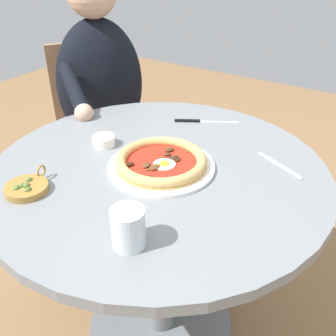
{
  "coord_description": "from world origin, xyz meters",
  "views": [
    {
      "loc": [
        -0.76,
        -0.53,
        1.29
      ],
      "look_at": [
        0.01,
        -0.02,
        0.72
      ],
      "focal_mm": 39.96,
      "sensor_mm": 36.0,
      "label": 1
    }
  ],
  "objects_px": {
    "water_glass": "(128,230)",
    "olive_pan": "(27,188)",
    "pizza_on_plate": "(161,162)",
    "diner_person": "(104,125)",
    "ramekin_capers": "(104,140)",
    "fork_utensil": "(280,165)",
    "cafe_chair_diner": "(98,117)",
    "dining_table": "(159,212)",
    "steak_knife": "(197,121)"
  },
  "relations": [
    {
      "from": "steak_knife",
      "to": "diner_person",
      "type": "relative_size",
      "value": 0.17
    },
    {
      "from": "ramekin_capers",
      "to": "fork_utensil",
      "type": "distance_m",
      "value": 0.54
    },
    {
      "from": "ramekin_capers",
      "to": "fork_utensil",
      "type": "bearing_deg",
      "value": -70.17
    },
    {
      "from": "fork_utensil",
      "to": "diner_person",
      "type": "height_order",
      "value": "diner_person"
    },
    {
      "from": "steak_knife",
      "to": "fork_utensil",
      "type": "relative_size",
      "value": 1.28
    },
    {
      "from": "dining_table",
      "to": "olive_pan",
      "type": "bearing_deg",
      "value": 143.84
    },
    {
      "from": "diner_person",
      "to": "olive_pan",
      "type": "bearing_deg",
      "value": -151.86
    },
    {
      "from": "fork_utensil",
      "to": "cafe_chair_diner",
      "type": "xyz_separation_m",
      "value": [
        0.3,
        1.0,
        -0.2
      ]
    },
    {
      "from": "pizza_on_plate",
      "to": "cafe_chair_diner",
      "type": "relative_size",
      "value": 0.35
    },
    {
      "from": "diner_person",
      "to": "dining_table",
      "type": "bearing_deg",
      "value": -124.85
    },
    {
      "from": "dining_table",
      "to": "fork_utensil",
      "type": "height_order",
      "value": "fork_utensil"
    },
    {
      "from": "fork_utensil",
      "to": "diner_person",
      "type": "xyz_separation_m",
      "value": [
        0.22,
        0.88,
        -0.19
      ]
    },
    {
      "from": "ramekin_capers",
      "to": "olive_pan",
      "type": "height_order",
      "value": "olive_pan"
    },
    {
      "from": "olive_pan",
      "to": "diner_person",
      "type": "xyz_separation_m",
      "value": [
        0.7,
        0.38,
        -0.19
      ]
    },
    {
      "from": "pizza_on_plate",
      "to": "steak_knife",
      "type": "relative_size",
      "value": 1.51
    },
    {
      "from": "steak_knife",
      "to": "dining_table",
      "type": "bearing_deg",
      "value": -170.76
    },
    {
      "from": "fork_utensil",
      "to": "dining_table",
      "type": "bearing_deg",
      "value": 122.96
    },
    {
      "from": "dining_table",
      "to": "diner_person",
      "type": "distance_m",
      "value": 0.72
    },
    {
      "from": "steak_knife",
      "to": "diner_person",
      "type": "distance_m",
      "value": 0.57
    },
    {
      "from": "pizza_on_plate",
      "to": "olive_pan",
      "type": "xyz_separation_m",
      "value": [
        -0.29,
        0.23,
        -0.01
      ]
    },
    {
      "from": "dining_table",
      "to": "water_glass",
      "type": "height_order",
      "value": "water_glass"
    },
    {
      "from": "cafe_chair_diner",
      "to": "olive_pan",
      "type": "bearing_deg",
      "value": -147.83
    },
    {
      "from": "dining_table",
      "to": "cafe_chair_diner",
      "type": "xyz_separation_m",
      "value": [
        0.5,
        0.71,
        -0.03
      ]
    },
    {
      "from": "olive_pan",
      "to": "cafe_chair_diner",
      "type": "height_order",
      "value": "cafe_chair_diner"
    },
    {
      "from": "water_glass",
      "to": "olive_pan",
      "type": "height_order",
      "value": "water_glass"
    },
    {
      "from": "ramekin_capers",
      "to": "diner_person",
      "type": "relative_size",
      "value": 0.06
    },
    {
      "from": "pizza_on_plate",
      "to": "olive_pan",
      "type": "height_order",
      "value": "olive_pan"
    },
    {
      "from": "ramekin_capers",
      "to": "olive_pan",
      "type": "relative_size",
      "value": 0.52
    },
    {
      "from": "ramekin_capers",
      "to": "fork_utensil",
      "type": "xyz_separation_m",
      "value": [
        0.18,
        -0.51,
        -0.02
      ]
    },
    {
      "from": "cafe_chair_diner",
      "to": "diner_person",
      "type": "bearing_deg",
      "value": -125.62
    },
    {
      "from": "cafe_chair_diner",
      "to": "steak_knife",
      "type": "bearing_deg",
      "value": -104.84
    },
    {
      "from": "pizza_on_plate",
      "to": "water_glass",
      "type": "relative_size",
      "value": 3.38
    },
    {
      "from": "dining_table",
      "to": "ramekin_capers",
      "type": "height_order",
      "value": "ramekin_capers"
    },
    {
      "from": "cafe_chair_diner",
      "to": "fork_utensil",
      "type": "bearing_deg",
      "value": -106.9
    },
    {
      "from": "dining_table",
      "to": "steak_knife",
      "type": "xyz_separation_m",
      "value": [
        0.32,
        0.05,
        0.18
      ]
    },
    {
      "from": "pizza_on_plate",
      "to": "diner_person",
      "type": "distance_m",
      "value": 0.76
    },
    {
      "from": "pizza_on_plate",
      "to": "fork_utensil",
      "type": "distance_m",
      "value": 0.34
    },
    {
      "from": "pizza_on_plate",
      "to": "fork_utensil",
      "type": "height_order",
      "value": "pizza_on_plate"
    },
    {
      "from": "dining_table",
      "to": "diner_person",
      "type": "xyz_separation_m",
      "value": [
        0.41,
        0.59,
        -0.01
      ]
    },
    {
      "from": "pizza_on_plate",
      "to": "ramekin_capers",
      "type": "height_order",
      "value": "pizza_on_plate"
    },
    {
      "from": "dining_table",
      "to": "fork_utensil",
      "type": "bearing_deg",
      "value": -57.04
    },
    {
      "from": "fork_utensil",
      "to": "steak_knife",
      "type": "bearing_deg",
      "value": 69.34
    },
    {
      "from": "diner_person",
      "to": "cafe_chair_diner",
      "type": "relative_size",
      "value": 1.39
    },
    {
      "from": "ramekin_capers",
      "to": "fork_utensil",
      "type": "height_order",
      "value": "ramekin_capers"
    },
    {
      "from": "dining_table",
      "to": "diner_person",
      "type": "relative_size",
      "value": 0.81
    },
    {
      "from": "dining_table",
      "to": "diner_person",
      "type": "height_order",
      "value": "diner_person"
    },
    {
      "from": "water_glass",
      "to": "cafe_chair_diner",
      "type": "bearing_deg",
      "value": 46.45
    },
    {
      "from": "ramekin_capers",
      "to": "olive_pan",
      "type": "xyz_separation_m",
      "value": [
        -0.3,
        -0.0,
        -0.01
      ]
    },
    {
      "from": "fork_utensil",
      "to": "diner_person",
      "type": "relative_size",
      "value": 0.13
    },
    {
      "from": "olive_pan",
      "to": "dining_table",
      "type": "bearing_deg",
      "value": -36.16
    }
  ]
}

